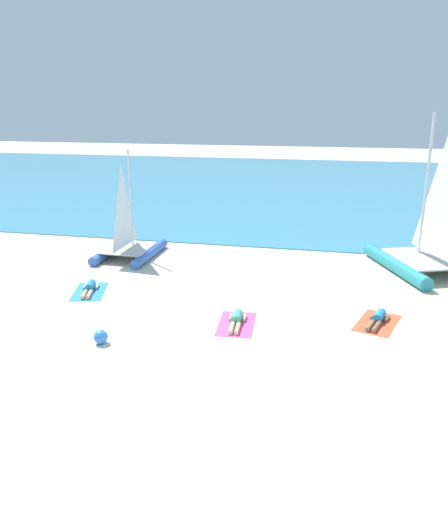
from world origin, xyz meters
name	(u,v)px	position (x,y,z in m)	size (l,w,h in m)	color
ground_plane	(249,248)	(0.00, 10.00, 0.00)	(120.00, 120.00, 0.00)	beige
ocean_water	(291,184)	(0.00, 30.18, 0.03)	(120.00, 40.00, 0.05)	teal
sailboat_blue	(129,242)	(-4.97, 7.41, 0.70)	(2.31, 3.61, 4.69)	blue
sailboat_teal	(428,249)	(7.60, 8.19, 0.93)	(4.65, 5.60, 6.25)	teal
towel_left	(90,291)	(-4.66, 3.00, 0.01)	(1.10, 1.90, 0.01)	#338CD8
sunbather_left	(90,288)	(-4.68, 3.06, 0.13)	(0.81, 1.55, 0.30)	#268CCC
towel_middle	(236,324)	(1.12, 1.38, 0.01)	(1.10, 1.90, 0.01)	#D84C99
sunbather_middle	(237,319)	(1.11, 1.44, 0.13)	(0.58, 1.57, 0.30)	#3FB28C
towel_right	(377,323)	(5.38, 2.43, 0.01)	(1.10, 1.90, 0.01)	#EA5933
sunbather_right	(378,318)	(5.40, 2.49, 0.13)	(0.84, 1.54, 0.30)	#268CCC
beach_ball	(101,337)	(-2.39, -0.77, 0.20)	(0.41, 0.41, 0.41)	#337FE5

